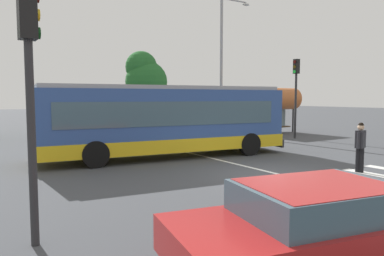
{
  "coord_description": "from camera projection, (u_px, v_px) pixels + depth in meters",
  "views": [
    {
      "loc": [
        -8.68,
        -8.79,
        2.57
      ],
      "look_at": [
        -0.5,
        4.02,
        1.3
      ],
      "focal_mm": 34.24,
      "sensor_mm": 36.0,
      "label": 1
    }
  ],
  "objects": [
    {
      "name": "ground_plane",
      "position": [
        269.0,
        174.0,
        12.25
      ],
      "size": [
        160.0,
        160.0,
        0.0
      ],
      "primitive_type": "plane",
      "color": "#424449"
    },
    {
      "name": "city_transit_bus",
      "position": [
        165.0,
        120.0,
        15.68
      ],
      "size": [
        11.01,
        3.86,
        3.06
      ],
      "color": "black",
      "rests_on": "ground_plane"
    },
    {
      "name": "pedestrian_crossing_street",
      "position": [
        360.0,
        144.0,
        12.51
      ],
      "size": [
        0.55,
        0.37,
        1.72
      ],
      "color": "black",
      "rests_on": "ground_plane"
    },
    {
      "name": "foreground_sedan",
      "position": [
        320.0,
        223.0,
        5.25
      ],
      "size": [
        4.76,
        2.63,
        1.35
      ],
      "color": "black",
      "rests_on": "ground_plane"
    },
    {
      "name": "parked_car_charcoal",
      "position": [
        77.0,
        127.0,
        22.34
      ],
      "size": [
        1.88,
        4.51,
        1.35
      ],
      "color": "black",
      "rests_on": "ground_plane"
    },
    {
      "name": "parked_car_black",
      "position": [
        123.0,
        126.0,
        23.32
      ],
      "size": [
        2.03,
        4.58,
        1.35
      ],
      "color": "black",
      "rests_on": "ground_plane"
    },
    {
      "name": "parked_car_blue",
      "position": [
        157.0,
        124.0,
        24.81
      ],
      "size": [
        2.04,
        4.58,
        1.35
      ],
      "color": "black",
      "rests_on": "ground_plane"
    },
    {
      "name": "parked_car_white",
      "position": [
        189.0,
        122.0,
        26.56
      ],
      "size": [
        1.88,
        4.5,
        1.35
      ],
      "color": "black",
      "rests_on": "ground_plane"
    },
    {
      "name": "traffic_light_near_corner",
      "position": [
        30.0,
        72.0,
        6.14
      ],
      "size": [
        0.33,
        0.32,
        4.43
      ],
      "color": "#28282B",
      "rests_on": "ground_plane"
    },
    {
      "name": "traffic_light_far_corner",
      "position": [
        296.0,
        86.0,
        22.84
      ],
      "size": [
        0.33,
        0.32,
        4.95
      ],
      "color": "#28282B",
      "rests_on": "ground_plane"
    },
    {
      "name": "bus_stop_shelter",
      "position": [
        272.0,
        100.0,
        25.91
      ],
      "size": [
        4.48,
        1.54,
        3.25
      ],
      "color": "#28282B",
      "rests_on": "ground_plane"
    },
    {
      "name": "twin_arm_street_lamp",
      "position": [
        221.0,
        50.0,
        25.29
      ],
      "size": [
        4.94,
        0.32,
        9.5
      ],
      "color": "#939399",
      "rests_on": "ground_plane"
    },
    {
      "name": "background_tree_right",
      "position": [
        145.0,
        78.0,
        30.52
      ],
      "size": [
        3.5,
        3.5,
        6.42
      ],
      "color": "brown",
      "rests_on": "ground_plane"
    },
    {
      "name": "crosswalk_painted_stripes",
      "position": [
        354.0,
        185.0,
        10.69
      ],
      "size": [
        7.02,
        3.27,
        0.01
      ],
      "color": "silver",
      "rests_on": "ground_plane"
    },
    {
      "name": "lane_center_line",
      "position": [
        237.0,
        164.0,
        14.08
      ],
      "size": [
        0.16,
        24.0,
        0.01
      ],
      "primitive_type": "cube",
      "color": "silver",
      "rests_on": "ground_plane"
    }
  ]
}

